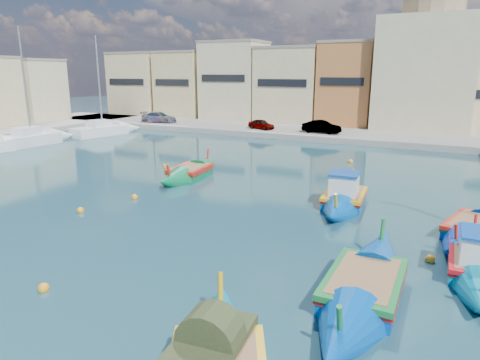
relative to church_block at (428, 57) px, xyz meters
The scene contains 14 objects.
ground 42.08m from the church_block, 104.04° to the right, with size 160.00×160.00×0.00m, color #163844.
north_quay 15.16m from the church_block, 141.34° to the right, with size 80.00×8.00×0.60m, color gray.
north_townhouses 4.81m from the church_block, 169.17° to the right, with size 83.20×7.87×10.19m.
church_block is the anchor object (origin of this frame).
parked_cars 23.69m from the church_block, 155.11° to the right, with size 25.63×2.69×1.31m.
luzzu_turquoise_cabin 38.30m from the church_block, 82.34° to the right, with size 1.89×8.04×2.57m.
luzzu_blue_cabin 32.37m from the church_block, 92.04° to the right, with size 2.65×8.17×2.84m.
luzzu_cyan_mid 34.49m from the church_block, 81.42° to the right, with size 3.91×8.24×2.37m.
luzzu_green 33.14m from the church_block, 111.80° to the right, with size 2.76×7.98×2.46m.
luzzu_blue_south 41.50m from the church_block, 87.46° to the right, with size 2.26×9.31×2.68m.
tender_near 46.53m from the church_block, 90.87° to the right, with size 1.93×3.12×1.46m.
yacht_north 36.15m from the church_block, 151.78° to the right, with size 4.10×8.88×11.45m.
yacht_midnorth 41.72m from the church_block, 142.91° to the right, with size 2.59×8.34×11.78m.
mooring_buoys 35.99m from the church_block, 102.94° to the right, with size 18.97×25.07×0.36m.
Camera 1 is at (13.89, -13.28, 6.93)m, focal length 32.00 mm.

